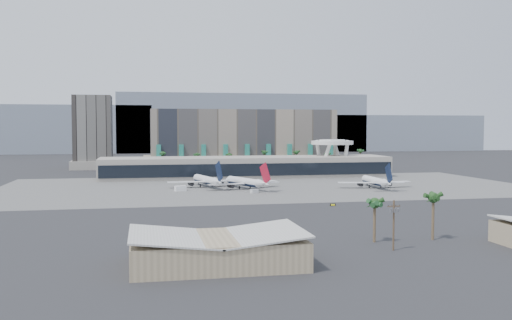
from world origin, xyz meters
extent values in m
plane|color=#232326|center=(0.00, 0.00, 0.00)|extent=(900.00, 900.00, 0.00)
cube|color=#5B5B59|center=(0.00, 55.00, 0.03)|extent=(260.00, 130.00, 0.06)
cube|color=gray|center=(-180.00, 470.00, 27.50)|extent=(260.00, 60.00, 55.00)
cube|color=gray|center=(60.00, 470.00, 35.00)|extent=(300.00, 60.00, 70.00)
cube|color=gray|center=(260.00, 470.00, 22.50)|extent=(220.00, 60.00, 45.00)
cube|color=gray|center=(10.00, 175.00, 21.00)|extent=(130.00, 22.00, 42.00)
cube|color=tan|center=(10.00, 173.00, 5.00)|extent=(140.00, 30.00, 10.00)
cube|color=#268473|center=(-50.00, 163.00, 9.00)|extent=(3.00, 2.00, 18.00)
cube|color=#268473|center=(-35.00, 163.00, 9.00)|extent=(3.00, 2.00, 18.00)
cube|color=#268473|center=(-20.00, 163.00, 9.00)|extent=(3.00, 2.00, 18.00)
cube|color=#268473|center=(-5.00, 163.00, 9.00)|extent=(3.00, 2.00, 18.00)
cube|color=#268473|center=(10.00, 163.00, 9.00)|extent=(3.00, 2.00, 18.00)
cube|color=#268473|center=(25.00, 163.00, 9.00)|extent=(3.00, 2.00, 18.00)
cube|color=#268473|center=(40.00, 163.00, 9.00)|extent=(3.00, 2.00, 18.00)
cube|color=#268473|center=(55.00, 163.00, 9.00)|extent=(3.00, 2.00, 18.00)
cube|color=#268473|center=(70.00, 163.00, 9.00)|extent=(3.00, 2.00, 18.00)
cube|color=black|center=(-95.00, 200.00, 26.00)|extent=(26.00, 26.00, 52.00)
cube|color=#B6AEA0|center=(-95.00, 200.00, 3.00)|extent=(30.00, 30.00, 6.00)
cube|color=#B6AEA0|center=(0.00, 110.00, 6.00)|extent=(170.00, 32.00, 12.00)
cube|color=black|center=(0.00, 93.80, 5.50)|extent=(168.00, 0.60, 7.00)
cube|color=black|center=(0.00, 110.00, 13.25)|extent=(170.00, 12.00, 2.50)
cylinder|color=white|center=(61.36, 122.36, 11.00)|extent=(6.98, 6.99, 21.89)
cylinder|color=white|center=(48.64, 122.36, 11.00)|extent=(6.98, 6.99, 21.89)
cylinder|color=white|center=(48.64, 109.64, 11.00)|extent=(6.98, 6.99, 21.89)
cylinder|color=white|center=(61.36, 109.64, 11.00)|extent=(6.98, 6.99, 21.89)
cylinder|color=white|center=(55.00, 116.00, 20.00)|extent=(26.00, 26.00, 2.20)
cylinder|color=white|center=(55.00, 116.00, 21.30)|extent=(16.00, 16.00, 1.20)
cylinder|color=brown|center=(-70.00, 145.00, 6.00)|extent=(0.70, 0.70, 12.00)
sphere|color=#21491D|center=(-70.00, 145.00, 11.70)|extent=(2.80, 2.80, 2.80)
cylinder|color=brown|center=(-48.00, 145.00, 6.00)|extent=(0.70, 0.70, 12.00)
sphere|color=#21491D|center=(-48.00, 145.00, 11.70)|extent=(2.80, 2.80, 2.80)
cylinder|color=brown|center=(-26.00, 145.00, 6.00)|extent=(0.70, 0.70, 12.00)
sphere|color=#21491D|center=(-26.00, 145.00, 11.70)|extent=(2.80, 2.80, 2.80)
cylinder|color=brown|center=(-5.00, 145.00, 6.00)|extent=(0.70, 0.70, 12.00)
sphere|color=#21491D|center=(-5.00, 145.00, 11.70)|extent=(2.80, 2.80, 2.80)
cylinder|color=brown|center=(18.00, 145.00, 6.00)|extent=(0.70, 0.70, 12.00)
sphere|color=#21491D|center=(18.00, 145.00, 11.70)|extent=(2.80, 2.80, 2.80)
cylinder|color=brown|center=(40.00, 145.00, 6.00)|extent=(0.70, 0.70, 12.00)
sphere|color=#21491D|center=(40.00, 145.00, 11.70)|extent=(2.80, 2.80, 2.80)
cylinder|color=brown|center=(62.00, 145.00, 6.00)|extent=(0.70, 0.70, 12.00)
sphere|color=#21491D|center=(62.00, 145.00, 11.70)|extent=(2.80, 2.80, 2.80)
cylinder|color=brown|center=(85.00, 145.00, 6.00)|extent=(0.70, 0.70, 12.00)
sphere|color=#21491D|center=(85.00, 145.00, 11.70)|extent=(2.80, 2.80, 2.80)
cube|color=tan|center=(-45.00, -102.00, 3.00)|extent=(36.00, 22.00, 6.00)
cube|color=silver|center=(-54.00, -102.00, 6.40)|extent=(18.65, 22.60, 2.30)
cube|color=silver|center=(-36.00, -102.00, 6.40)|extent=(18.65, 22.60, 2.30)
cylinder|color=#4C3826|center=(-2.00, -96.00, 6.00)|extent=(0.44, 0.44, 12.00)
cube|color=#4C3826|center=(-2.00, -96.00, 10.60)|extent=(3.20, 0.22, 0.22)
cylinder|color=slate|center=(-2.90, -96.35, 9.60)|extent=(0.56, 0.56, 0.90)
cylinder|color=slate|center=(-2.00, -96.35, 9.60)|extent=(0.56, 0.56, 0.90)
cylinder|color=slate|center=(-1.10, -96.35, 9.60)|extent=(0.56, 0.56, 0.90)
cylinder|color=black|center=(-3.40, -96.00, 10.85)|extent=(0.12, 0.12, 0.30)
cylinder|color=black|center=(-0.60, -96.00, 10.85)|extent=(0.12, 0.12, 0.30)
cylinder|color=white|center=(-30.00, 58.83, 3.49)|extent=(9.88, 26.62, 3.88)
cylinder|color=black|center=(-30.00, 58.83, 3.34)|extent=(9.69, 26.08, 3.80)
cone|color=white|center=(-33.50, 73.58, 3.49)|extent=(4.78, 5.14, 3.88)
cone|color=white|center=(-26.05, 42.20, 3.78)|extent=(5.79, 9.38, 3.88)
cube|color=white|center=(-40.14, 55.42, 2.91)|extent=(17.53, 4.29, 0.34)
cube|color=white|center=(-19.40, 60.35, 2.91)|extent=(17.42, 10.98, 0.34)
cylinder|color=black|center=(-37.43, 56.57, 1.94)|extent=(2.97, 4.26, 2.13)
cylinder|color=black|center=(-22.34, 60.15, 1.94)|extent=(2.97, 4.26, 2.13)
cube|color=black|center=(-25.71, 40.78, 8.82)|extent=(2.51, 8.67, 10.20)
cube|color=white|center=(-30.06, 40.25, 4.26)|extent=(7.92, 2.85, 0.24)
cube|color=white|center=(-21.58, 42.26, 4.26)|extent=(8.00, 4.81, 0.24)
cylinder|color=black|center=(-32.38, 68.86, 0.78)|extent=(0.48, 0.48, 1.55)
cylinder|color=black|center=(-32.79, 57.17, 0.78)|extent=(0.68, 0.68, 1.55)
cylinder|color=black|center=(-26.76, 58.60, 0.78)|extent=(0.68, 0.68, 1.55)
cylinder|color=white|center=(-12.92, 46.67, 3.41)|extent=(13.21, 25.34, 3.78)
cylinder|color=black|center=(-12.92, 46.67, 3.26)|extent=(12.95, 24.83, 3.71)
cone|color=white|center=(-18.48, 60.38, 3.41)|extent=(5.11, 5.37, 3.78)
cone|color=white|center=(-6.65, 31.20, 3.69)|extent=(6.71, 9.31, 3.78)
cube|color=white|center=(-22.21, 41.88, 2.84)|extent=(17.43, 6.71, 0.33)
cube|color=white|center=(-2.92, 49.70, 2.84)|extent=(16.22, 12.68, 0.33)
cylinder|color=black|center=(-19.76, 43.38, 1.89)|extent=(3.35, 4.29, 2.08)
cylinder|color=black|center=(-5.73, 49.07, 1.89)|extent=(3.35, 4.29, 2.08)
cube|color=maroon|center=(-6.11, 29.89, 8.61)|extent=(3.67, 8.14, 9.96)
cube|color=white|center=(-10.24, 28.72, 4.16)|extent=(7.85, 3.86, 0.24)
cube|color=white|center=(-2.35, 31.93, 4.16)|extent=(7.59, 5.60, 0.24)
cylinder|color=black|center=(-16.71, 55.99, 0.76)|extent=(0.47, 0.47, 1.51)
cylinder|color=black|center=(-15.37, 44.65, 0.76)|extent=(0.66, 0.66, 1.51)
cylinder|color=black|center=(-9.76, 46.93, 0.76)|extent=(0.66, 0.66, 1.51)
cylinder|color=white|center=(50.29, 38.72, 3.30)|extent=(4.41, 25.13, 3.67)
cylinder|color=black|center=(50.29, 38.72, 3.17)|extent=(4.32, 24.63, 3.60)
cone|color=white|center=(50.71, 53.06, 3.30)|extent=(3.79, 4.24, 3.67)
cone|color=white|center=(49.81, 22.54, 3.58)|extent=(3.91, 8.36, 3.67)
cube|color=white|center=(40.17, 38.10, 2.75)|extent=(16.92, 7.48, 0.32)
cube|color=white|center=(60.35, 37.50, 2.75)|extent=(16.91, 6.57, 0.32)
cylinder|color=black|center=(42.93, 38.48, 1.84)|extent=(2.13, 3.73, 2.02)
cylinder|color=black|center=(57.61, 38.04, 1.84)|extent=(2.13, 3.73, 2.02)
cube|color=black|center=(49.77, 21.16, 8.35)|extent=(0.70, 8.34, 9.66)
cube|color=white|center=(45.65, 21.74, 4.04)|extent=(7.58, 3.23, 0.23)
cube|color=white|center=(53.91, 21.50, 4.04)|extent=(7.52, 2.81, 0.23)
cylinder|color=black|center=(50.57, 48.48, 0.73)|extent=(0.46, 0.46, 1.47)
cylinder|color=black|center=(47.32, 37.89, 0.73)|extent=(0.64, 0.64, 1.47)
cylinder|color=black|center=(53.19, 37.72, 0.73)|extent=(0.64, 0.64, 1.47)
cube|color=white|center=(-43.49, 41.91, 1.24)|extent=(5.59, 3.88, 2.49)
cube|color=silver|center=(-11.65, 27.25, 0.88)|extent=(3.94, 3.18, 1.77)
cube|color=black|center=(9.15, -19.48, 0.47)|extent=(2.08, 0.43, 0.94)
cube|color=yellow|center=(9.15, -19.65, 0.47)|extent=(1.50, 0.16, 0.56)
cylinder|color=black|center=(8.40, -19.48, 0.28)|extent=(0.11, 0.11, 0.56)
cylinder|color=black|center=(9.90, -19.48, 0.28)|extent=(0.11, 0.11, 0.56)
cylinder|color=brown|center=(-2.54, -85.90, 5.17)|extent=(0.70, 0.70, 10.34)
sphere|color=#21491D|center=(-2.54, -85.90, 10.04)|extent=(2.80, 2.80, 2.80)
cylinder|color=brown|center=(13.62, -85.96, 5.68)|extent=(0.70, 0.70, 11.35)
sphere|color=#21491D|center=(13.62, -85.96, 11.05)|extent=(2.80, 2.80, 2.80)
camera|label=1|loc=(-60.21, -221.14, 29.13)|focal=40.00mm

